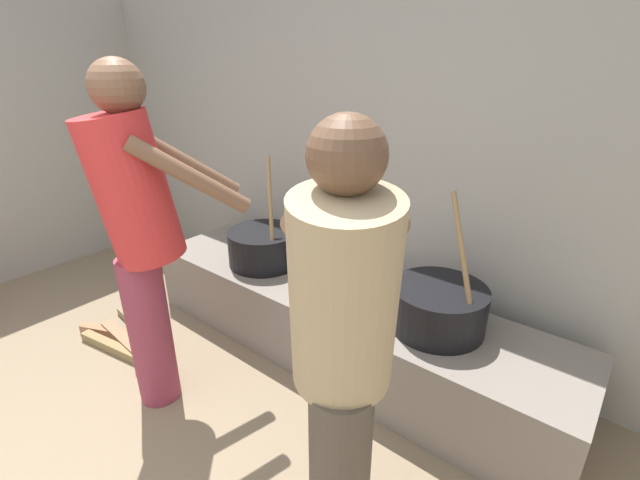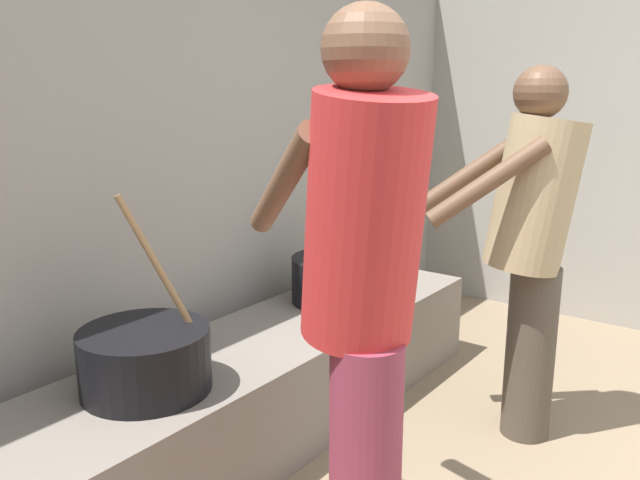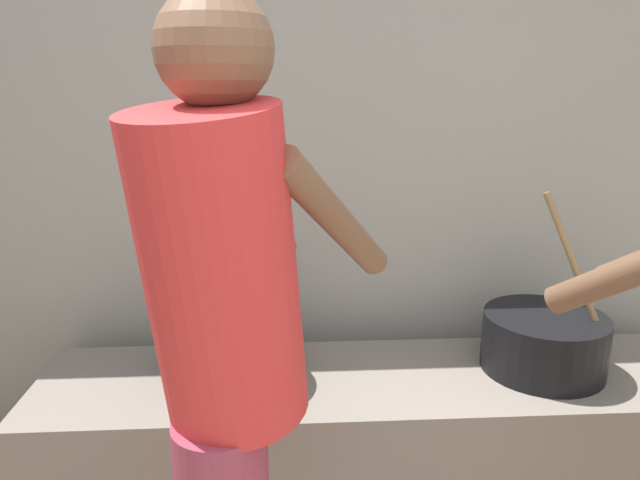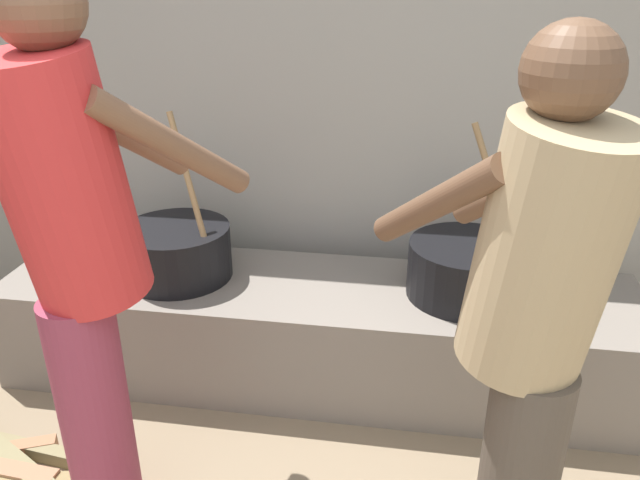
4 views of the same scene
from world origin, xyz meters
name	(u,v)px [view 1 (image 1 of 4)]	position (x,y,z in m)	size (l,w,h in m)	color
block_enclosure_rear	(368,163)	(0.00, 2.43, 1.04)	(5.24, 0.20, 2.08)	#9E998E
hearth_ledge	(337,323)	(0.17, 1.91, 0.22)	(2.58, 0.60, 0.43)	slate
cooking_pot_main	(438,307)	(0.75, 1.93, 0.54)	(0.45, 0.45, 0.67)	black
cooking_pot_secondary	(264,247)	(-0.41, 1.91, 0.54)	(0.44, 0.44, 0.67)	black
cook_in_red_shirt	(139,227)	(-0.33, 1.09, 0.94)	(0.62, 0.74, 1.64)	#8C3347
cook_in_tan_shirt	(342,346)	(0.82, 1.04, 0.87)	(0.64, 0.70, 1.52)	#4C4238
firewood_pile	(132,339)	(-0.89, 1.20, 0.03)	(0.84, 0.44, 0.07)	olive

